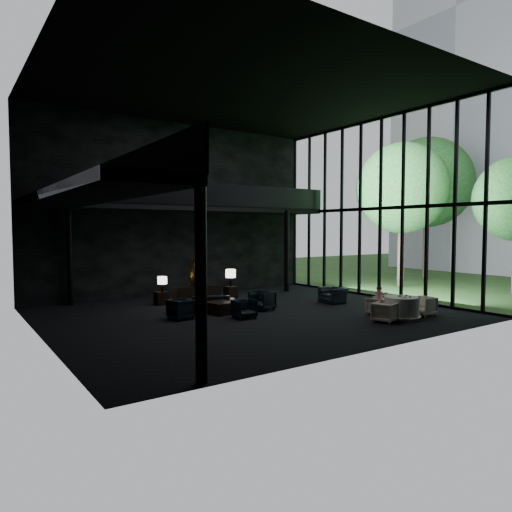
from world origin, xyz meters
TOP-DOWN VIEW (x-y plane):
  - floor at (0.00, 0.00)m, footprint 14.00×12.00m
  - ceiling at (0.00, 0.00)m, footprint 14.00×12.00m
  - wall_back at (0.00, 6.00)m, footprint 14.00×0.04m
  - wall_front at (0.00, -6.00)m, footprint 14.00×0.04m
  - wall_left at (-7.00, 0.00)m, footprint 0.04×12.00m
  - curtain_wall at (6.95, 0.00)m, footprint 0.20×12.00m
  - mezzanine_left at (-6.00, 0.00)m, footprint 2.00×12.00m
  - mezzanine_back at (1.00, 5.00)m, footprint 12.00×2.00m
  - railing_left at (-5.00, 0.00)m, footprint 0.06×12.00m
  - railing_back at (1.00, 4.00)m, footprint 12.00×0.06m
  - column_sw at (-5.00, -5.70)m, footprint 0.24×0.24m
  - column_nw at (-5.00, 5.70)m, footprint 0.24×0.24m
  - column_ne at (4.80, 4.00)m, footprint 0.24×0.24m
  - tree_near at (11.00, 2.00)m, footprint 4.80×4.80m
  - tree_far at (16.00, 4.00)m, footprint 5.60×5.60m
  - console at (-0.34, 3.62)m, footprint 2.07×0.47m
  - bronze_urn at (-0.34, 3.71)m, footprint 0.67×0.67m
  - side_table_left at (-1.94, 3.66)m, footprint 0.48×0.48m
  - table_lamp_left at (-1.94, 3.53)m, footprint 0.38×0.38m
  - side_table_right at (1.26, 3.49)m, footprint 0.49×0.49m
  - table_lamp_right at (1.26, 3.50)m, footprint 0.45×0.45m
  - sofa at (-0.72, 1.72)m, footprint 1.69×1.13m
  - lounge_armchair_west at (-2.55, 0.47)m, footprint 0.78×0.82m
  - lounge_armchair_east at (0.73, 0.32)m, footprint 0.93×0.96m
  - lounge_armchair_south at (-0.70, -0.63)m, footprint 0.70×0.66m
  - window_armchair at (4.14, 0.03)m, footprint 0.63×0.94m
  - coffee_table at (-0.90, 0.60)m, footprint 1.13×1.13m
  - dining_table at (3.74, -3.72)m, footprint 1.31×1.31m
  - dining_chair_north at (3.62, -2.78)m, footprint 0.75×0.73m
  - dining_chair_east at (4.81, -3.81)m, footprint 0.65×0.69m
  - dining_chair_west at (2.77, -3.81)m, footprint 0.78×0.81m
  - child at (3.74, -2.73)m, footprint 0.26×0.26m
  - plate_a at (3.65, -3.82)m, footprint 0.28×0.28m
  - plate_b at (3.98, -3.50)m, footprint 0.26×0.26m
  - saucer at (4.00, -3.83)m, footprint 0.17×0.17m
  - coffee_cup at (3.94, -3.76)m, footprint 0.11×0.11m
  - cereal_bowl at (3.70, -3.68)m, footprint 0.17×0.17m
  - cream_pot at (3.79, -4.02)m, footprint 0.06×0.06m

SIDE VIEW (x-z plane):
  - floor at x=0.00m, z-range -0.01..0.01m
  - coffee_table at x=-0.90m, z-range 0.00..0.43m
  - side_table_left at x=-1.94m, z-range 0.00..0.53m
  - side_table_right at x=1.26m, z-range 0.00..0.54m
  - dining_chair_north at x=3.62m, z-range 0.00..0.63m
  - sofa at x=-0.72m, z-range 0.00..0.64m
  - dining_table at x=3.74m, z-range -0.05..0.70m
  - console at x=-0.34m, z-range 0.00..0.66m
  - lounge_armchair_south at x=-0.70m, z-range 0.00..0.67m
  - dining_chair_west at x=2.77m, z-range 0.00..0.67m
  - dining_chair_east at x=4.81m, z-range 0.00..0.71m
  - lounge_armchair_west at x=-2.55m, z-range 0.00..0.74m
  - window_armchair at x=4.14m, z-range 0.00..0.80m
  - lounge_armchair_east at x=0.73m, z-range 0.00..0.82m
  - child at x=3.74m, z-range 0.45..1.00m
  - saucer at x=4.00m, z-range 0.75..0.76m
  - plate_b at x=3.98m, z-range 0.75..0.76m
  - plate_a at x=3.65m, z-range 0.75..0.77m
  - cream_pot at x=3.79m, z-range 0.75..0.81m
  - cereal_bowl at x=3.70m, z-range 0.75..0.83m
  - coffee_cup at x=3.94m, z-range 0.76..0.83m
  - table_lamp_left at x=-1.94m, z-range 0.67..1.29m
  - table_lamp_right at x=1.26m, z-range 0.71..1.46m
  - bronze_urn at x=-0.34m, z-range 0.57..1.82m
  - column_sw at x=-5.00m, z-range 0.00..4.00m
  - column_nw at x=-5.00m, z-range 0.00..4.00m
  - column_ne at x=4.80m, z-range 0.00..4.00m
  - wall_back at x=0.00m, z-range 0.00..8.00m
  - wall_front at x=0.00m, z-range 0.00..8.00m
  - wall_left at x=-7.00m, z-range 0.00..8.00m
  - curtain_wall at x=6.95m, z-range 0.00..8.00m
  - mezzanine_left at x=-6.00m, z-range 3.88..4.12m
  - mezzanine_back at x=1.00m, z-range 3.88..4.12m
  - railing_left at x=-5.00m, z-range 4.10..5.10m
  - railing_back at x=1.00m, z-range 4.10..5.10m
  - tree_near at x=11.00m, z-range 1.41..9.06m
  - tree_far at x=16.00m, z-range 1.59..10.39m
  - ceiling at x=0.00m, z-range 7.99..8.01m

